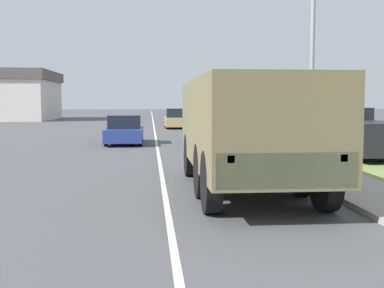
% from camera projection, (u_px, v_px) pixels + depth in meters
% --- Properties ---
extents(ground_plane, '(180.00, 180.00, 0.00)m').
position_uv_depth(ground_plane, '(154.00, 126.00, 40.59)').
color(ground_plane, '#4C4C4F').
extents(lane_centre_stripe, '(0.12, 120.00, 0.00)m').
position_uv_depth(lane_centre_stripe, '(154.00, 126.00, 40.59)').
color(lane_centre_stripe, silver).
rests_on(lane_centre_stripe, ground).
extents(sidewalk_right, '(1.80, 120.00, 0.12)m').
position_uv_depth(sidewalk_right, '(207.00, 125.00, 40.97)').
color(sidewalk_right, '#9E9B93').
rests_on(sidewalk_right, ground).
extents(grass_strip_right, '(7.00, 120.00, 0.02)m').
position_uv_depth(grass_strip_right, '(257.00, 126.00, 41.36)').
color(grass_strip_right, olive).
rests_on(grass_strip_right, ground).
extents(military_truck, '(2.50, 6.94, 2.61)m').
position_uv_depth(military_truck, '(246.00, 126.00, 11.16)').
color(military_truck, '#606647').
rests_on(military_truck, ground).
extents(car_nearest_ahead, '(1.79, 4.21, 1.42)m').
position_uv_depth(car_nearest_ahead, '(125.00, 131.00, 23.91)').
color(car_nearest_ahead, navy).
rests_on(car_nearest_ahead, ground).
extents(car_second_ahead, '(1.92, 4.42, 1.55)m').
position_uv_depth(car_second_ahead, '(177.00, 119.00, 38.05)').
color(car_second_ahead, tan).
rests_on(car_second_ahead, ground).
extents(car_third_ahead, '(1.73, 4.03, 1.38)m').
position_uv_depth(car_third_ahead, '(176.00, 117.00, 46.18)').
color(car_third_ahead, maroon).
rests_on(car_third_ahead, ground).
extents(pickup_truck, '(1.90, 5.41, 1.83)m').
position_uv_depth(pickup_truck, '(355.00, 133.00, 18.48)').
color(pickup_truck, black).
rests_on(pickup_truck, grass_strip_right).
extents(lamp_post, '(1.69, 0.24, 6.89)m').
position_uv_depth(lamp_post, '(306.00, 33.00, 14.94)').
color(lamp_post, gray).
rests_on(lamp_post, sidewalk_right).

